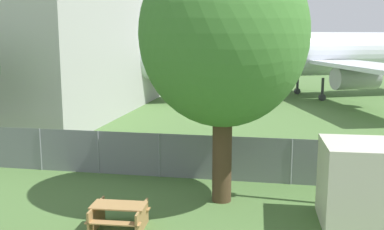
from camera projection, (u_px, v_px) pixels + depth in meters
perimeter_fence at (224, 158)px, 17.24m from camera, size 56.07×0.07×1.76m
airplane at (300, 55)px, 40.44m from camera, size 36.32×29.19×11.80m
portable_cabin at (381, 185)px, 12.99m from camera, size 3.41×2.41×2.48m
picnic_bench_near_cabin at (119, 214)px, 12.85m from camera, size 1.63×1.49×0.76m
tree_behind_benches at (223, 35)px, 14.29m from camera, size 5.42×5.42×8.55m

